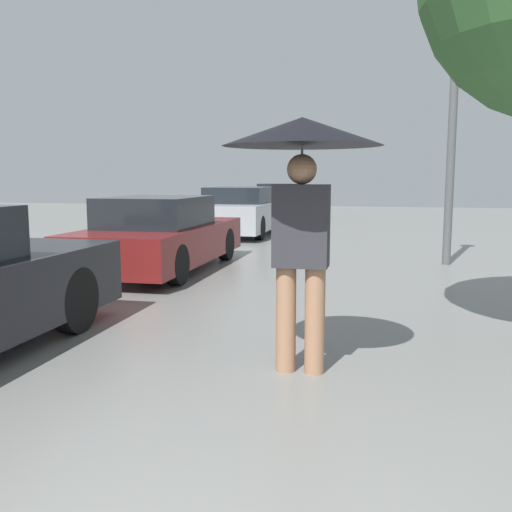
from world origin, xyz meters
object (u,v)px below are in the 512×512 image
object	(u,v)px
pedestrian	(302,166)
street_lamp	(453,115)
parked_car_second	(160,236)
parked_car_third	(241,212)
parked_car_farthest	(282,203)

from	to	relation	value
pedestrian	street_lamp	xyz separation A→B (m)	(1.73, 6.18, 0.97)
pedestrian	parked_car_second	bearing A→B (deg)	123.66
pedestrian	parked_car_third	size ratio (longest dim) A/B	0.46
parked_car_third	parked_car_farthest	distance (m)	5.46
parked_car_third	parked_car_farthest	bearing A→B (deg)	88.14
pedestrian	parked_car_farthest	size ratio (longest dim) A/B	0.46
parked_car_third	street_lamp	world-z (taller)	street_lamp
parked_car_farthest	parked_car_second	bearing A→B (deg)	-90.12
parked_car_second	parked_car_farthest	distance (m)	11.60
parked_car_farthest	parked_car_third	bearing A→B (deg)	-91.86
pedestrian	parked_car_farthest	bearing A→B (deg)	100.50
pedestrian	parked_car_second	distance (m)	5.54
street_lamp	pedestrian	bearing A→B (deg)	-105.68
pedestrian	parked_car_third	world-z (taller)	pedestrian
parked_car_third	pedestrian	bearing A→B (deg)	-73.48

